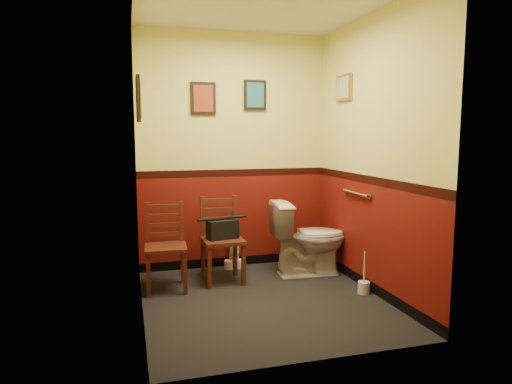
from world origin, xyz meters
TOP-DOWN VIEW (x-y plane):
  - floor at (0.00, 0.00)m, footprint 2.20×2.40m
  - ceiling at (0.00, 0.00)m, footprint 2.20×2.40m
  - wall_back at (0.00, 1.20)m, footprint 2.20×0.00m
  - wall_front at (0.00, -1.20)m, footprint 2.20×0.00m
  - wall_left at (-1.10, 0.00)m, footprint 0.00×2.40m
  - wall_right at (1.10, 0.00)m, footprint 0.00×2.40m
  - grab_bar at (1.07, 0.25)m, footprint 0.05×0.56m
  - framed_print_back_a at (-0.35, 1.18)m, footprint 0.28×0.04m
  - framed_print_back_b at (0.25, 1.18)m, footprint 0.26×0.04m
  - framed_print_left at (-1.08, 0.10)m, footprint 0.04×0.30m
  - framed_print_right at (1.08, 0.60)m, footprint 0.04×0.34m
  - toilet at (0.72, 0.65)m, footprint 0.86×0.51m
  - toilet_brush at (1.01, -0.08)m, footprint 0.12×0.12m
  - chair_left at (-0.85, 0.59)m, footprint 0.42×0.42m
  - chair_right at (-0.25, 0.68)m, footprint 0.43×0.43m
  - handbag at (-0.25, 0.64)m, footprint 0.34×0.22m
  - tp_stack at (-0.03, 1.08)m, footprint 0.23×0.14m

SIDE VIEW (x-z plane):
  - floor at x=0.00m, z-range 0.00..0.00m
  - toilet_brush at x=1.01m, z-range -0.14..0.28m
  - tp_stack at x=-0.03m, z-range -0.03..0.37m
  - toilet at x=0.72m, z-range 0.00..0.81m
  - chair_left at x=-0.85m, z-range 0.00..0.87m
  - chair_right at x=-0.25m, z-range 0.00..0.90m
  - handbag at x=-0.25m, z-range 0.45..0.68m
  - grab_bar at x=1.07m, z-range 0.92..0.98m
  - wall_back at x=0.00m, z-range 0.00..2.70m
  - wall_front at x=0.00m, z-range 0.00..2.70m
  - wall_left at x=-1.10m, z-range 0.00..2.70m
  - wall_right at x=1.10m, z-range 0.00..2.70m
  - framed_print_left at x=-1.08m, z-range 1.66..2.04m
  - framed_print_back_a at x=-0.35m, z-range 1.77..2.13m
  - framed_print_back_b at x=0.25m, z-range 1.83..2.17m
  - framed_print_right at x=1.08m, z-range 1.91..2.19m
  - ceiling at x=0.00m, z-range 2.70..2.70m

